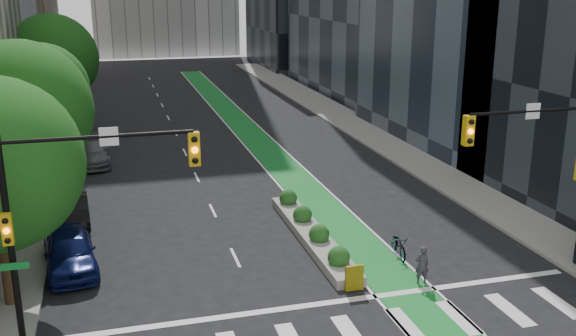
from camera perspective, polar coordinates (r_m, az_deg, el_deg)
ground at (r=22.72m, az=4.65°, el=-13.23°), size 160.00×160.00×0.00m
sidewalk_left at (r=45.16m, az=-21.10°, el=0.90°), size 3.60×90.00×0.15m
sidewalk_right at (r=48.68m, az=7.66°, el=2.91°), size 3.60×90.00×0.15m
bike_lane_paint at (r=50.78m, az=-3.77°, el=3.49°), size 2.20×70.00×0.01m
tree_mid at (r=31.28m, az=-22.66°, el=4.68°), size 6.40×6.40×8.78m
tree_midfar at (r=41.19m, az=-21.03°, el=6.47°), size 5.60×5.60×7.76m
tree_far at (r=50.97m, az=-20.17°, el=9.09°), size 6.60×6.60×9.00m
signal_left at (r=20.10m, az=-19.54°, el=-3.24°), size 6.14×0.51×7.20m
signal_right at (r=25.42m, az=23.23°, el=0.42°), size 5.82×0.51×7.20m
median_planter at (r=28.92m, az=2.13°, el=-5.68°), size 1.20×10.26×1.10m
bicycle at (r=27.58m, az=9.85°, el=-6.77°), size 0.92×1.95×0.98m
cyclist at (r=25.25m, az=11.82°, el=-8.44°), size 0.59×0.41×1.53m
parked_car_left_near at (r=27.24m, az=-18.84°, el=-7.00°), size 2.47×4.98×1.63m
parked_car_left_mid at (r=32.44m, az=-18.63°, el=-3.47°), size 1.78×4.33×1.39m
parked_car_left_far at (r=42.59m, az=-17.15°, el=1.37°), size 2.55×5.48×1.55m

